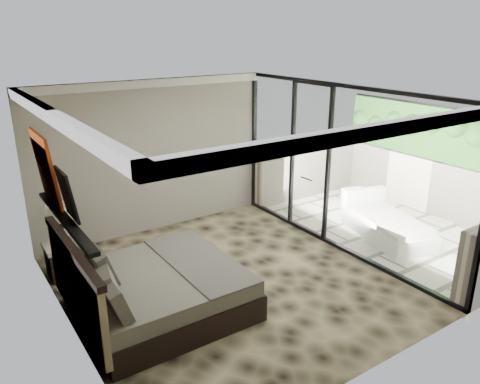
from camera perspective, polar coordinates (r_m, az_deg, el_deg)
floor at (r=7.18m, az=-1.52°, el=-10.99°), size 5.00×5.00×0.00m
ceiling at (r=6.26m, az=-1.75°, el=11.68°), size 4.50×5.00×0.02m
back_wall at (r=8.70m, az=-10.48°, el=4.18°), size 4.50×0.02×2.80m
left_wall at (r=5.79m, az=-20.74°, el=-4.54°), size 0.02×5.00×2.80m
glass_wall at (r=7.96m, az=12.20°, el=2.65°), size 0.08×5.00×2.80m
terrace_slab at (r=9.53m, az=17.92°, el=-4.42°), size 3.00×5.00×0.12m
parapet_far at (r=10.37m, az=22.94°, el=0.50°), size 0.30×5.00×1.10m
foliage_hedge at (r=10.10m, az=23.75°, el=6.42°), size 0.36×4.60×1.10m
picture_ledge at (r=5.86m, az=-20.53°, el=-3.19°), size 0.12×2.20×0.05m
bed at (r=6.43m, az=-10.60°, el=-11.63°), size 2.15×2.08×1.19m
nightstand at (r=7.76m, az=-20.71°, el=-7.77°), size 0.59×0.59×0.50m
table_lamp at (r=7.52m, az=-21.14°, el=-3.09°), size 0.34×0.34×0.63m
abstract_canvas at (r=6.33m, az=-22.65°, el=2.73°), size 0.13×0.90×0.90m
framed_print at (r=5.69m, az=-20.34°, el=-0.31°), size 0.11×0.50×0.60m
ottoman at (r=10.08m, az=13.89°, el=-0.99°), size 0.56×0.56×0.45m
lounger at (r=8.99m, az=17.39°, el=-3.90°), size 1.29×1.91×0.68m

